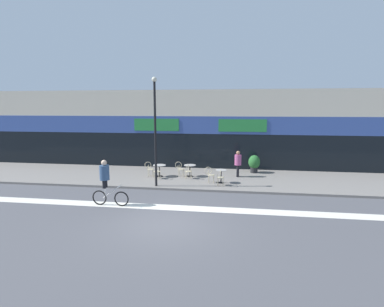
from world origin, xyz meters
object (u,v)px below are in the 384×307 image
at_px(bistro_table_0, 159,168).
at_px(cafe_chair_1_side, 180,168).
at_px(lamp_post, 155,125).
at_px(bistro_table_1, 190,168).
at_px(pedestrian_near_end, 238,161).
at_px(cafe_chair_0_side, 150,168).
at_px(bistro_table_2, 221,174).
at_px(planter_pot, 254,163).
at_px(cafe_chair_2_near, 221,176).
at_px(cafe_chair_2_side, 210,174).
at_px(cafe_chair_1_near, 188,170).
at_px(cyclist_0, 106,179).
at_px(cafe_chair_0_near, 157,170).

distance_m(bistro_table_0, cafe_chair_1_side, 1.26).
bearing_deg(lamp_post, cafe_chair_1_side, 71.22).
xyz_separation_m(bistro_table_1, pedestrian_near_end, (2.91, 0.35, 0.44)).
distance_m(cafe_chair_0_side, lamp_post, 3.68).
relative_size(bistro_table_2, lamp_post, 0.13).
height_order(cafe_chair_1_side, planter_pot, planter_pot).
distance_m(cafe_chair_2_near, cafe_chair_2_side, 0.88).
bearing_deg(pedestrian_near_end, cafe_chair_2_near, 73.34).
bearing_deg(cafe_chair_1_side, cafe_chair_2_side, -30.76).
bearing_deg(bistro_table_0, lamp_post, -80.17).
bearing_deg(cafe_chair_1_near, cafe_chair_2_near, -117.68).
bearing_deg(cyclist_0, cafe_chair_0_near, 79.05).
distance_m(cafe_chair_1_side, planter_pot, 4.89).
xyz_separation_m(cafe_chair_0_near, planter_pot, (5.82, 2.59, 0.11)).
height_order(cafe_chair_2_near, lamp_post, lamp_post).
height_order(bistro_table_2, cafe_chair_1_near, cafe_chair_1_near).
bearing_deg(cafe_chair_2_near, bistro_table_1, 45.24).
distance_m(cafe_chair_2_near, lamp_post, 4.45).
bearing_deg(cafe_chair_1_near, bistro_table_0, 85.69).
bearing_deg(bistro_table_1, pedestrian_near_end, 6.91).
distance_m(cafe_chair_1_near, cyclist_0, 5.78).
relative_size(bistro_table_0, cafe_chair_1_near, 0.87).
bearing_deg(cyclist_0, lamp_post, 66.98).
height_order(bistro_table_0, cafe_chair_1_side, cafe_chair_1_side).
height_order(cafe_chair_0_near, cafe_chair_1_near, same).
relative_size(bistro_table_0, planter_pot, 0.68).
bearing_deg(planter_pot, cafe_chair_0_side, -163.04).
xyz_separation_m(cafe_chair_1_side, cyclist_0, (-2.28, -5.60, 0.55)).
relative_size(bistro_table_1, cyclist_0, 0.35).
bearing_deg(cafe_chair_0_side, cafe_chair_2_near, -23.47).
height_order(cafe_chair_1_near, cafe_chair_2_side, same).
relative_size(cafe_chair_1_side, planter_pot, 0.79).
relative_size(cafe_chair_1_side, cafe_chair_2_side, 1.00).
height_order(bistro_table_2, cyclist_0, cyclist_0).
relative_size(cafe_chair_0_side, planter_pot, 0.79).
bearing_deg(cafe_chair_1_side, cyclist_0, -108.71).
relative_size(cafe_chair_1_near, cafe_chair_2_side, 1.00).
bearing_deg(cafe_chair_1_side, cafe_chair_2_near, -33.66).
bearing_deg(cafe_chair_0_near, bistro_table_0, 1.97).
height_order(cafe_chair_0_side, cyclist_0, cyclist_0).
xyz_separation_m(cyclist_0, pedestrian_near_end, (5.81, 5.95, -0.11)).
relative_size(cafe_chair_0_side, pedestrian_near_end, 0.56).
bearing_deg(cyclist_0, cafe_chair_0_side, 87.07).
xyz_separation_m(bistro_table_1, planter_pot, (3.97, 1.68, 0.11)).
distance_m(cafe_chair_2_near, planter_pot, 4.15).
relative_size(bistro_table_1, cafe_chair_2_near, 0.80).
relative_size(cafe_chair_2_near, cafe_chair_2_side, 1.00).
bearing_deg(cafe_chair_1_near, lamp_post, 147.99).
xyz_separation_m(cafe_chair_2_side, lamp_post, (-2.81, -1.15, 2.77)).
xyz_separation_m(bistro_table_0, bistro_table_1, (1.85, 0.28, -0.01)).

